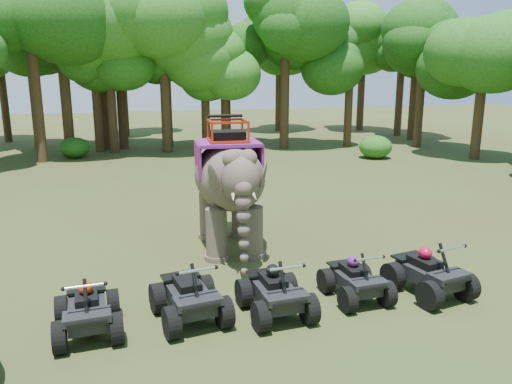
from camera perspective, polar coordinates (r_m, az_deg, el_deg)
The scene contains 29 objects.
ground at distance 11.99m, azimuth 1.65°, elevation -10.16°, with size 110.00×110.00×0.00m, color #47381E.
elephant at distance 13.73m, azimuth -3.11°, elevation 0.94°, with size 1.92×4.36×3.66m, color #4A3D36, non-canonical shape.
atv_0 at distance 10.05m, azimuth -18.78°, elevation -11.96°, with size 1.20×1.65×1.22m, color black, non-canonical shape.
atv_1 at distance 10.11m, azimuth -7.64°, elevation -10.93°, with size 1.28×1.75×1.30m, color black, non-canonical shape.
atv_2 at distance 10.23m, azimuth 2.24°, elevation -10.62°, with size 1.24×1.70×1.26m, color black, non-canonical shape.
atv_3 at distance 11.11m, azimuth 11.34°, elevation -9.17°, with size 1.14×1.56×1.15m, color black, non-canonical shape.
atv_4 at distance 11.73m, azimuth 19.21°, elevation -8.07°, with size 1.28×1.75×1.30m, color black, non-canonical shape.
tree_0 at distance 31.26m, azimuth -10.44°, elevation 13.37°, with size 6.81×6.81×9.73m, color #195114, non-canonical shape.
tree_1 at distance 32.35m, azimuth -3.60°, elevation 10.92°, with size 4.73×4.73×6.76m, color #195114, non-canonical shape.
tree_2 at distance 32.43m, azimuth 3.33°, elevation 13.43°, with size 6.71×6.71×9.58m, color #195114, non-canonical shape.
tree_3 at distance 33.81m, azimuth 10.60°, elevation 11.39°, with size 5.18×5.18×7.40m, color #195114, non-canonical shape.
tree_4 at distance 34.73m, azimuth 18.33°, elevation 11.25°, with size 5.40×5.40×7.71m, color #195114, non-canonical shape.
tree_5 at distance 30.81m, azimuth 24.40°, elevation 11.32°, with size 5.99×5.99×8.55m, color #195114, non-canonical shape.
tree_30 at distance 29.64m, azimuth -23.96°, elevation 11.56°, with size 6.16×6.16×8.79m, color #195114, non-canonical shape.
tree_31 at distance 32.50m, azimuth -17.93°, elevation 13.14°, with size 6.96×6.96×9.94m, color #195114, non-canonical shape.
tree_32 at distance 33.39m, azimuth -15.33°, elevation 13.27°, with size 6.93×6.93×9.91m, color #195114, non-canonical shape.
tree_33 at distance 31.56m, azimuth -21.18°, elevation 13.11°, with size 7.12×7.12×10.17m, color #195114, non-canonical shape.
tree_34 at distance 35.47m, azimuth -24.19°, elevation 11.91°, with size 6.36×6.36×9.09m, color #195114, non-canonical shape.
tree_35 at distance 39.52m, azimuth -26.96°, elevation 10.44°, with size 5.17×5.17×7.39m, color #195114, non-canonical shape.
tree_36 at distance 31.77m, azimuth -16.28°, elevation 11.43°, with size 5.54×5.54×7.91m, color #195114, non-canonical shape.
tree_37 at distance 33.65m, azimuth -10.14°, elevation 11.62°, with size 5.37×5.37×7.67m, color #195114, non-canonical shape.
tree_38 at distance 43.78m, azimuth 12.02°, elevation 13.18°, with size 6.71×6.71×9.58m, color #195114, non-canonical shape.
tree_39 at distance 40.46m, azimuth 16.17°, elevation 12.02°, with size 5.79×5.79×8.28m, color #195114, non-canonical shape.
tree_40 at distance 38.16m, azimuth 17.74°, elevation 12.55°, with size 6.44×6.44×9.20m, color #195114, non-canonical shape.
tree_41 at distance 35.23m, azimuth -3.36°, elevation 11.41°, with size 4.97×4.97×7.09m, color #195114, non-canonical shape.
tree_42 at distance 33.41m, azimuth -16.98°, elevation 12.01°, with size 5.99×5.99×8.56m, color #195114, non-canonical shape.
tree_44 at distance 40.16m, azimuth -15.06°, elevation 13.19°, with size 6.88×6.88×9.83m, color #195114, non-canonical shape.
tree_45 at distance 32.20m, azimuth -5.85°, elevation 12.06°, with size 5.67×5.67×8.10m, color #195114, non-canonical shape.
tree_46 at distance 42.47m, azimuth 2.65°, elevation 13.11°, with size 6.36×6.36×9.09m, color #195114, non-canonical shape.
Camera 1 is at (-3.44, -10.43, 4.81)m, focal length 35.00 mm.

